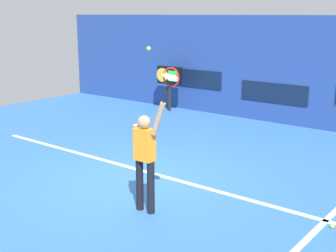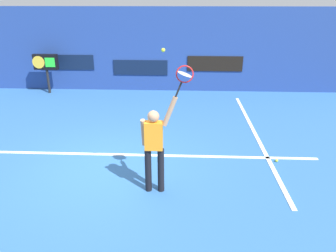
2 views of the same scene
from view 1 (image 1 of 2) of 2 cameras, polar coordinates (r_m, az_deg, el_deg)
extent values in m
plane|color=#2D609E|center=(9.46, -4.66, -6.77)|extent=(18.00, 18.00, 0.00)
cube|color=navy|center=(14.54, 13.37, 6.81)|extent=(18.00, 0.20, 3.28)
cube|color=#0C1933|center=(14.53, 13.02, 4.06)|extent=(2.20, 0.03, 0.60)
cube|color=#0C1933|center=(15.99, 3.26, 5.94)|extent=(2.20, 0.03, 0.60)
cube|color=white|center=(9.87, -2.35, -5.82)|extent=(10.00, 0.10, 0.01)
cylinder|color=black|center=(7.96, -3.54, -7.26)|extent=(0.13, 0.13, 0.92)
cylinder|color=black|center=(7.81, -2.15, -7.67)|extent=(0.13, 0.13, 0.92)
cube|color=orange|center=(7.65, -2.94, -2.32)|extent=(0.34, 0.20, 0.55)
sphere|color=tan|center=(7.56, -2.98, 0.49)|extent=(0.22, 0.22, 0.22)
cylinder|color=tan|center=(7.34, -1.21, 0.92)|extent=(0.29, 0.09, 0.57)
cylinder|color=tan|center=(7.83, -3.67, -1.76)|extent=(0.09, 0.23, 0.58)
cylinder|color=black|center=(7.17, -0.27, 3.96)|extent=(0.14, 0.03, 0.29)
torus|color=red|center=(7.06, 0.39, 6.08)|extent=(0.40, 0.02, 0.40)
cylinder|color=silver|center=(7.06, 0.39, 6.08)|extent=(0.25, 0.27, 0.10)
sphere|color=#CCE033|center=(7.17, -2.43, 9.60)|extent=(0.07, 0.07, 0.07)
cylinder|color=black|center=(16.02, 0.19, 3.59)|extent=(0.10, 0.10, 0.95)
cube|color=black|center=(15.90, 0.20, 6.34)|extent=(0.95, 0.18, 0.60)
cylinder|color=gold|center=(15.97, -0.73, 6.37)|extent=(0.48, 0.02, 0.48)
cube|color=#26D833|center=(15.69, 0.57, 6.24)|extent=(0.38, 0.02, 0.36)
sphere|color=#CCE033|center=(7.89, 19.76, -11.65)|extent=(0.07, 0.07, 0.07)
camera|label=2|loc=(4.32, -54.08, 12.30)|focal=34.78mm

